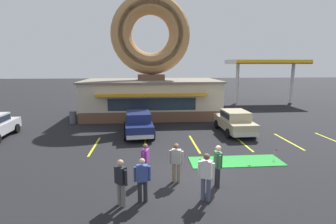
# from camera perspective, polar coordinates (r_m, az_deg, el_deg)

# --- Properties ---
(ground_plane) EXTENTS (160.00, 160.00, 0.00)m
(ground_plane) POSITION_cam_1_polar(r_m,az_deg,el_deg) (11.48, 5.79, -14.43)
(ground_plane) COLOR black
(donut_shop_building) EXTENTS (12.30, 6.75, 10.96)m
(donut_shop_building) POSITION_cam_1_polar(r_m,az_deg,el_deg) (24.20, -3.69, 7.87)
(donut_shop_building) COLOR brown
(donut_shop_building) RESTS_ON ground
(putting_mat) EXTENTS (4.60, 1.55, 0.03)m
(putting_mat) POSITION_cam_1_polar(r_m,az_deg,el_deg) (13.76, 14.54, -10.34)
(putting_mat) COLOR green
(putting_mat) RESTS_ON ground
(mini_donut_near_left) EXTENTS (0.13, 0.13, 0.04)m
(mini_donut_near_left) POSITION_cam_1_polar(r_m,az_deg,el_deg) (14.13, 11.00, -9.49)
(mini_donut_near_left) COLOR #D8667F
(mini_donut_near_left) RESTS_ON putting_mat
(mini_donut_near_right) EXTENTS (0.13, 0.13, 0.04)m
(mini_donut_near_right) POSITION_cam_1_polar(r_m,az_deg,el_deg) (12.84, 7.27, -11.45)
(mini_donut_near_right) COLOR brown
(mini_donut_near_right) RESTS_ON putting_mat
(mini_donut_mid_left) EXTENTS (0.13, 0.13, 0.04)m
(mini_donut_mid_left) POSITION_cam_1_polar(r_m,az_deg,el_deg) (12.72, 7.99, -11.69)
(mini_donut_mid_left) COLOR #D8667F
(mini_donut_mid_left) RESTS_ON putting_mat
(mini_donut_mid_centre) EXTENTS (0.13, 0.13, 0.04)m
(mini_donut_mid_centre) POSITION_cam_1_polar(r_m,az_deg,el_deg) (13.32, 17.28, -11.03)
(mini_donut_mid_centre) COLOR #A5724C
(mini_donut_mid_centre) RESTS_ON putting_mat
(mini_donut_mid_right) EXTENTS (0.13, 0.13, 0.04)m
(mini_donut_mid_right) POSITION_cam_1_polar(r_m,az_deg,el_deg) (13.65, 7.01, -10.09)
(mini_donut_mid_right) COLOR #D8667F
(mini_donut_mid_right) RESTS_ON putting_mat
(golf_ball) EXTENTS (0.04, 0.04, 0.04)m
(golf_ball) POSITION_cam_1_polar(r_m,az_deg,el_deg) (13.63, 12.39, -10.28)
(golf_ball) COLOR white
(golf_ball) RESTS_ON putting_mat
(putting_flag_pin) EXTENTS (0.13, 0.01, 0.55)m
(putting_flag_pin) POSITION_cam_1_polar(r_m,az_deg,el_deg) (14.53, 22.32, -7.91)
(putting_flag_pin) COLOR silver
(putting_flag_pin) RESTS_ON putting_mat
(car_champagne) EXTENTS (2.03, 4.58, 1.60)m
(car_champagne) POSITION_cam_1_polar(r_m,az_deg,el_deg) (19.04, 14.31, -1.84)
(car_champagne) COLOR #BCAD89
(car_champagne) RESTS_ON ground
(car_navy) EXTENTS (2.23, 4.68, 1.60)m
(car_navy) POSITION_cam_1_polar(r_m,az_deg,el_deg) (18.07, -6.46, -2.23)
(car_navy) COLOR navy
(car_navy) RESTS_ON ground
(pedestrian_blue_sweater_man) EXTENTS (0.25, 0.60, 1.70)m
(pedestrian_blue_sweater_man) POSITION_cam_1_polar(r_m,az_deg,el_deg) (10.65, 10.78, -11.07)
(pedestrian_blue_sweater_man) COLOR #232328
(pedestrian_blue_sweater_man) RESTS_ON ground
(pedestrian_hooded_kid) EXTENTS (0.47, 0.43, 1.66)m
(pedestrian_hooded_kid) POSITION_cam_1_polar(r_m,az_deg,el_deg) (9.32, -10.22, -14.45)
(pedestrian_hooded_kid) COLOR slate
(pedestrian_hooded_kid) RESTS_ON ground
(pedestrian_leather_jacket_man) EXTENTS (0.35, 0.57, 1.60)m
(pedestrian_leather_jacket_man) POSITION_cam_1_polar(r_m,az_deg,el_deg) (11.02, -4.94, -10.50)
(pedestrian_leather_jacket_man) COLOR slate
(pedestrian_leather_jacket_man) RESTS_ON ground
(pedestrian_clipboard_woman) EXTENTS (0.58, 0.34, 1.65)m
(pedestrian_clipboard_woman) POSITION_cam_1_polar(r_m,az_deg,el_deg) (10.89, 1.81, -10.59)
(pedestrian_clipboard_woman) COLOR #7F7056
(pedestrian_clipboard_woman) RESTS_ON ground
(pedestrian_beanie_man) EXTENTS (0.55, 0.38, 1.75)m
(pedestrian_beanie_man) POSITION_cam_1_polar(r_m,az_deg,el_deg) (9.56, 8.30, -13.34)
(pedestrian_beanie_man) COLOR #474C66
(pedestrian_beanie_man) RESTS_ON ground
(pedestrian_crossing_woman) EXTENTS (0.59, 0.27, 1.62)m
(pedestrian_crossing_woman) POSITION_cam_1_polar(r_m,az_deg,el_deg) (9.45, -5.61, -14.15)
(pedestrian_crossing_woman) COLOR #232328
(pedestrian_crossing_woman) RESTS_ON ground
(trash_bin) EXTENTS (0.57, 0.57, 0.97)m
(trash_bin) POSITION_cam_1_polar(r_m,az_deg,el_deg) (22.86, -19.95, -1.08)
(trash_bin) COLOR #51565B
(trash_bin) RESTS_ON ground
(gas_station_canopy) EXTENTS (9.00, 4.46, 5.30)m
(gas_station_canopy) POSITION_cam_1_polar(r_m,az_deg,el_deg) (34.40, 20.60, 9.86)
(gas_station_canopy) COLOR silver
(gas_station_canopy) RESTS_ON ground
(parking_stripe_far_left) EXTENTS (0.12, 3.60, 0.01)m
(parking_stripe_far_left) POSITION_cam_1_polar(r_m,az_deg,el_deg) (16.27, -15.69, -7.16)
(parking_stripe_far_left) COLOR yellow
(parking_stripe_far_left) RESTS_ON ground
(parking_stripe_left) EXTENTS (0.12, 3.60, 0.01)m
(parking_stripe_left) POSITION_cam_1_polar(r_m,az_deg,el_deg) (15.97, -4.99, -7.14)
(parking_stripe_left) COLOR yellow
(parking_stripe_left) RESTS_ON ground
(parking_stripe_mid_left) EXTENTS (0.12, 3.60, 0.01)m
(parking_stripe_mid_left) POSITION_cam_1_polar(r_m,az_deg,el_deg) (16.23, 5.74, -6.86)
(parking_stripe_mid_left) COLOR yellow
(parking_stripe_mid_left) RESTS_ON ground
(parking_stripe_centre) EXTENTS (0.12, 3.60, 0.01)m
(parking_stripe_centre) POSITION_cam_1_polar(r_m,az_deg,el_deg) (17.02, 15.79, -6.39)
(parking_stripe_centre) COLOR yellow
(parking_stripe_centre) RESTS_ON ground
(parking_stripe_mid_right) EXTENTS (0.12, 3.60, 0.01)m
(parking_stripe_mid_right) POSITION_cam_1_polar(r_m,az_deg,el_deg) (18.28, 24.68, -5.81)
(parking_stripe_mid_right) COLOR yellow
(parking_stripe_mid_right) RESTS_ON ground
(parking_stripe_right) EXTENTS (0.12, 3.60, 0.01)m
(parking_stripe_right) POSITION_cam_1_polar(r_m,az_deg,el_deg) (19.91, 32.26, -5.20)
(parking_stripe_right) COLOR yellow
(parking_stripe_right) RESTS_ON ground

